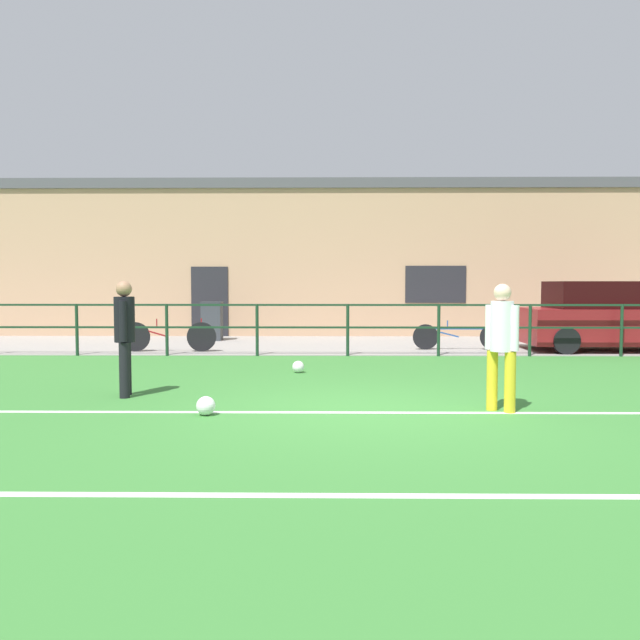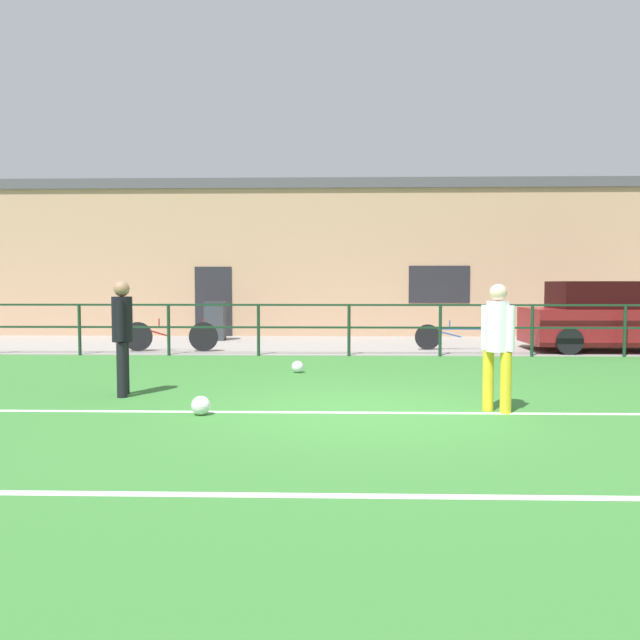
% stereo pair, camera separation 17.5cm
% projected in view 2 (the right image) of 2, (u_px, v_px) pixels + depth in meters
% --- Properties ---
extents(ground, '(60.00, 44.00, 0.04)m').
position_uv_depth(ground, '(358.00, 412.00, 7.99)').
color(ground, '#387A33').
extents(field_line_touchline, '(36.00, 0.11, 0.00)m').
position_uv_depth(field_line_touchline, '(358.00, 413.00, 7.85)').
color(field_line_touchline, white).
rests_on(field_line_touchline, ground).
extents(field_line_hash, '(36.00, 0.11, 0.00)m').
position_uv_depth(field_line_hash, '(371.00, 496.00, 4.77)').
color(field_line_hash, white).
rests_on(field_line_hash, ground).
extents(pavement_strip, '(48.00, 5.00, 0.02)m').
position_uv_depth(pavement_strip, '(347.00, 345.00, 16.47)').
color(pavement_strip, gray).
rests_on(pavement_strip, ground).
extents(perimeter_fence, '(36.07, 0.07, 1.15)m').
position_uv_depth(perimeter_fence, '(349.00, 322.00, 13.93)').
color(perimeter_fence, '#193823').
rests_on(perimeter_fence, ground).
extents(clubhouse_facade, '(28.00, 2.56, 4.72)m').
position_uv_depth(clubhouse_facade, '(346.00, 259.00, 20.02)').
color(clubhouse_facade, tan).
rests_on(clubhouse_facade, ground).
extents(player_goalkeeper, '(0.29, 0.44, 1.63)m').
position_uv_depth(player_goalkeeper, '(122.00, 331.00, 8.98)').
color(player_goalkeeper, black).
rests_on(player_goalkeeper, ground).
extents(player_striker, '(0.36, 0.32, 1.60)m').
position_uv_depth(player_striker, '(497.00, 340.00, 7.86)').
color(player_striker, gold).
rests_on(player_striker, ground).
extents(soccer_ball_match, '(0.21, 0.21, 0.21)m').
position_uv_depth(soccer_ball_match, '(298.00, 367.00, 11.37)').
color(soccer_ball_match, white).
rests_on(soccer_ball_match, ground).
extents(soccer_ball_spare, '(0.23, 0.23, 0.23)m').
position_uv_depth(soccer_ball_spare, '(201.00, 406.00, 7.71)').
color(soccer_ball_spare, white).
rests_on(soccer_ball_spare, ground).
extents(parked_car_red, '(4.11, 1.90, 1.63)m').
position_uv_depth(parked_car_red, '(614.00, 318.00, 14.87)').
color(parked_car_red, maroon).
rests_on(parked_car_red, pavement_strip).
extents(bicycle_parked_0, '(2.22, 0.04, 0.77)m').
position_uv_depth(bicycle_parked_0, '(170.00, 336.00, 14.77)').
color(bicycle_parked_0, black).
rests_on(bicycle_parked_0, pavement_strip).
extents(bicycle_parked_1, '(2.21, 0.04, 0.71)m').
position_uv_depth(bicycle_parked_1, '(461.00, 336.00, 15.08)').
color(bicycle_parked_1, black).
rests_on(bicycle_parked_1, pavement_strip).
extents(trash_bin_0, '(0.57, 0.49, 1.07)m').
position_uv_depth(trash_bin_0, '(215.00, 321.00, 17.61)').
color(trash_bin_0, '#33383D').
rests_on(trash_bin_0, pavement_strip).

